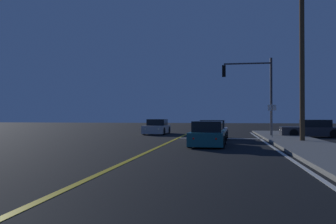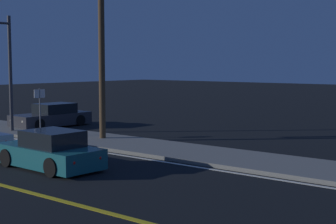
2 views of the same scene
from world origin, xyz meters
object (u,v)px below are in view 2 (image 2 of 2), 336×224
car_following_oncoming_teal (50,152)px  car_parked_curb_charcoal (52,117)px  utility_pole_right (101,27)px  street_sign_corner (40,105)px

car_following_oncoming_teal → car_parked_curb_charcoal: same height
car_parked_curb_charcoal → utility_pole_right: bearing=164.2°
car_following_oncoming_teal → car_parked_curb_charcoal: bearing=52.8°
utility_pole_right → street_sign_corner: size_ratio=4.17×
car_following_oncoming_teal → car_parked_curb_charcoal: 12.04m
car_following_oncoming_teal → street_sign_corner: bearing=56.9°
car_parked_curb_charcoal → utility_pole_right: utility_pole_right is taller
car_parked_curb_charcoal → utility_pole_right: 8.17m
utility_pole_right → street_sign_corner: bearing=116.0°
utility_pole_right → car_following_oncoming_teal: bearing=-150.8°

